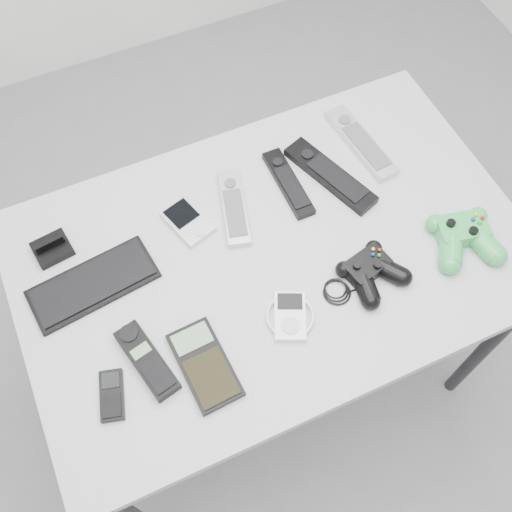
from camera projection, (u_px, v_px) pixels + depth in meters
name	position (u px, v px, depth m)	size (l,w,h in m)	color
floor	(277.00, 390.00, 2.00)	(3.50, 3.50, 0.00)	slate
desk	(272.00, 266.00, 1.42)	(1.16, 0.74, 0.78)	#969699
pda_keyboard	(93.00, 284.00, 1.32)	(0.28, 0.12, 0.02)	black
dock_bracket	(51.00, 246.00, 1.35)	(0.08, 0.07, 0.04)	black
pda	(188.00, 221.00, 1.39)	(0.08, 0.12, 0.02)	#B6B5BD
remote_silver_a	(234.00, 207.00, 1.41)	(0.05, 0.21, 0.02)	#B6B5BD
remote_black_a	(288.00, 183.00, 1.45)	(0.05, 0.21, 0.02)	black
remote_black_b	(330.00, 175.00, 1.46)	(0.06, 0.26, 0.02)	black
remote_silver_b	(361.00, 142.00, 1.51)	(0.06, 0.25, 0.02)	#B5B6BC
mobile_phone	(112.00, 395.00, 1.19)	(0.05, 0.10, 0.02)	black
cordless_handset	(147.00, 360.00, 1.23)	(0.06, 0.18, 0.03)	black
calculator	(205.00, 365.00, 1.23)	(0.09, 0.19, 0.02)	black
mp3_player	(290.00, 316.00, 1.28)	(0.11, 0.11, 0.02)	white
controller_black	(371.00, 270.00, 1.32)	(0.23, 0.15, 0.05)	black
controller_green	(464.00, 235.00, 1.36)	(0.16, 0.17, 0.05)	#268D30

